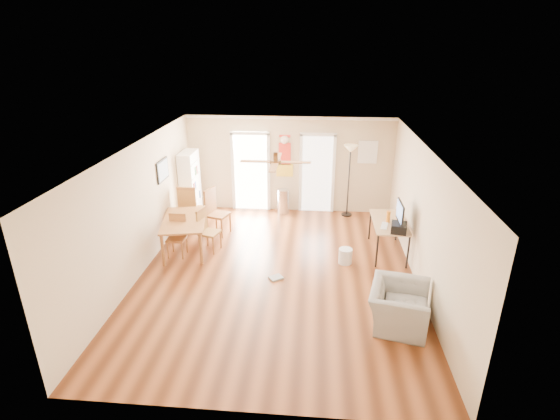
# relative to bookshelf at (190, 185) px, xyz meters

# --- Properties ---
(floor) EXTENTS (7.00, 7.00, 0.00)m
(floor) POSITION_rel_bookshelf_xyz_m (2.55, -2.77, -0.89)
(floor) COLOR brown
(floor) RESTS_ON ground
(ceiling) EXTENTS (5.50, 7.00, 0.00)m
(ceiling) POSITION_rel_bookshelf_xyz_m (2.55, -2.77, 1.71)
(ceiling) COLOR silver
(ceiling) RESTS_ON floor
(wall_back) EXTENTS (5.50, 0.04, 2.60)m
(wall_back) POSITION_rel_bookshelf_xyz_m (2.55, 0.73, 0.41)
(wall_back) COLOR beige
(wall_back) RESTS_ON floor
(wall_front) EXTENTS (5.50, 0.04, 2.60)m
(wall_front) POSITION_rel_bookshelf_xyz_m (2.55, -6.27, 0.41)
(wall_front) COLOR beige
(wall_front) RESTS_ON floor
(wall_left) EXTENTS (0.04, 7.00, 2.60)m
(wall_left) POSITION_rel_bookshelf_xyz_m (-0.20, -2.77, 0.41)
(wall_left) COLOR beige
(wall_left) RESTS_ON floor
(wall_right) EXTENTS (0.04, 7.00, 2.60)m
(wall_right) POSITION_rel_bookshelf_xyz_m (5.30, -2.77, 0.41)
(wall_right) COLOR beige
(wall_right) RESTS_ON floor
(crown_molding) EXTENTS (5.50, 7.00, 0.08)m
(crown_molding) POSITION_rel_bookshelf_xyz_m (2.55, -2.77, 1.67)
(crown_molding) COLOR white
(crown_molding) RESTS_ON wall_back
(kitchen_doorway) EXTENTS (0.90, 0.10, 2.10)m
(kitchen_doorway) POSITION_rel_bookshelf_xyz_m (1.50, 0.72, 0.16)
(kitchen_doorway) COLOR white
(kitchen_doorway) RESTS_ON wall_back
(bathroom_doorway) EXTENTS (0.80, 0.10, 2.10)m
(bathroom_doorway) POSITION_rel_bookshelf_xyz_m (3.30, 0.72, 0.16)
(bathroom_doorway) COLOR white
(bathroom_doorway) RESTS_ON wall_back
(wall_decal) EXTENTS (0.46, 0.03, 1.10)m
(wall_decal) POSITION_rel_bookshelf_xyz_m (2.43, 0.71, 0.66)
(wall_decal) COLOR red
(wall_decal) RESTS_ON wall_back
(ac_grille) EXTENTS (0.50, 0.04, 0.60)m
(ac_grille) POSITION_rel_bookshelf_xyz_m (4.60, 0.70, 0.81)
(ac_grille) COLOR white
(ac_grille) RESTS_ON wall_back
(framed_poster) EXTENTS (0.04, 0.66, 0.48)m
(framed_poster) POSITION_rel_bookshelf_xyz_m (-0.17, -1.37, 0.81)
(framed_poster) COLOR black
(framed_poster) RESTS_ON wall_left
(ceiling_fan) EXTENTS (1.24, 1.24, 0.20)m
(ceiling_fan) POSITION_rel_bookshelf_xyz_m (2.55, -3.07, 1.54)
(ceiling_fan) COLOR #593819
(ceiling_fan) RESTS_ON ceiling
(bookshelf) EXTENTS (0.36, 0.80, 1.78)m
(bookshelf) POSITION_rel_bookshelf_xyz_m (0.00, 0.00, 0.00)
(bookshelf) COLOR white
(bookshelf) RESTS_ON floor
(dining_table) EXTENTS (1.17, 1.65, 0.75)m
(dining_table) POSITION_rel_bookshelf_xyz_m (0.40, -1.91, -0.51)
(dining_table) COLOR #A36234
(dining_table) RESTS_ON floor
(dining_chair_right_a) EXTENTS (0.59, 0.59, 1.12)m
(dining_chair_right_a) POSITION_rel_bookshelf_xyz_m (0.95, -0.99, -0.33)
(dining_chair_right_a) COLOR #AC6337
(dining_chair_right_a) RESTS_ON floor
(dining_chair_right_b) EXTENTS (0.50, 0.50, 0.98)m
(dining_chair_right_b) POSITION_rel_bookshelf_xyz_m (0.95, -1.88, -0.40)
(dining_chair_right_b) COLOR #AB7837
(dining_chair_right_b) RESTS_ON floor
(dining_chair_near) EXTENTS (0.39, 0.39, 0.93)m
(dining_chair_near) POSITION_rel_bookshelf_xyz_m (0.29, -2.19, -0.43)
(dining_chair_near) COLOR #9D6332
(dining_chair_near) RESTS_ON floor
(dining_chair_far) EXTENTS (0.49, 0.49, 1.13)m
(dining_chair_far) POSITION_rel_bookshelf_xyz_m (0.19, -0.70, -0.32)
(dining_chair_far) COLOR #AA7536
(dining_chair_far) RESTS_ON floor
(trash_can) EXTENTS (0.38, 0.38, 0.68)m
(trash_can) POSITION_rel_bookshelf_xyz_m (2.41, 0.46, -0.55)
(trash_can) COLOR #B2B2B5
(trash_can) RESTS_ON floor
(torchiere_lamp) EXTENTS (0.40, 0.40, 1.93)m
(torchiere_lamp) POSITION_rel_bookshelf_xyz_m (4.14, 0.47, 0.08)
(torchiere_lamp) COLOR black
(torchiere_lamp) RESTS_ON floor
(computer_desk) EXTENTS (0.71, 1.42, 0.76)m
(computer_desk) POSITION_rel_bookshelf_xyz_m (4.90, -1.66, -0.51)
(computer_desk) COLOR tan
(computer_desk) RESTS_ON floor
(imac) EXTENTS (0.17, 0.64, 0.59)m
(imac) POSITION_rel_bookshelf_xyz_m (5.02, -2.05, 0.17)
(imac) COLOR black
(imac) RESTS_ON computer_desk
(keyboard) EXTENTS (0.22, 0.41, 0.01)m
(keyboard) POSITION_rel_bookshelf_xyz_m (4.75, -1.92, -0.12)
(keyboard) COLOR silver
(keyboard) RESTS_ON computer_desk
(printer) EXTENTS (0.37, 0.41, 0.19)m
(printer) POSITION_rel_bookshelf_xyz_m (5.00, -2.19, -0.04)
(printer) COLOR black
(printer) RESTS_ON computer_desk
(orange_bottle) EXTENTS (0.10, 0.10, 0.26)m
(orange_bottle) POSITION_rel_bookshelf_xyz_m (4.85, -1.71, -0.00)
(orange_bottle) COLOR orange
(orange_bottle) RESTS_ON computer_desk
(wastebasket_a) EXTENTS (0.34, 0.34, 0.33)m
(wastebasket_a) POSITION_rel_bookshelf_xyz_m (3.95, -2.22, -0.72)
(wastebasket_a) COLOR silver
(wastebasket_a) RESTS_ON floor
(floor_cloth) EXTENTS (0.32, 0.31, 0.04)m
(floor_cloth) POSITION_rel_bookshelf_xyz_m (2.54, -2.98, -0.87)
(floor_cloth) COLOR gray
(floor_cloth) RESTS_ON floor
(armchair) EXTENTS (1.14, 1.24, 0.69)m
(armchair) POSITION_rel_bookshelf_xyz_m (4.70, -4.24, -0.55)
(armchair) COLOR gray
(armchair) RESTS_ON floor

